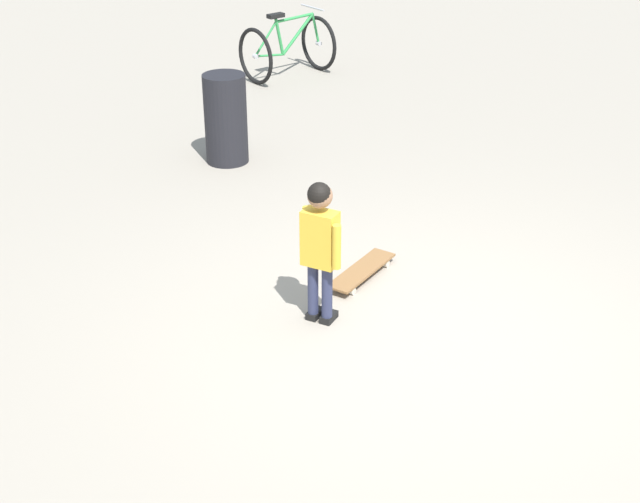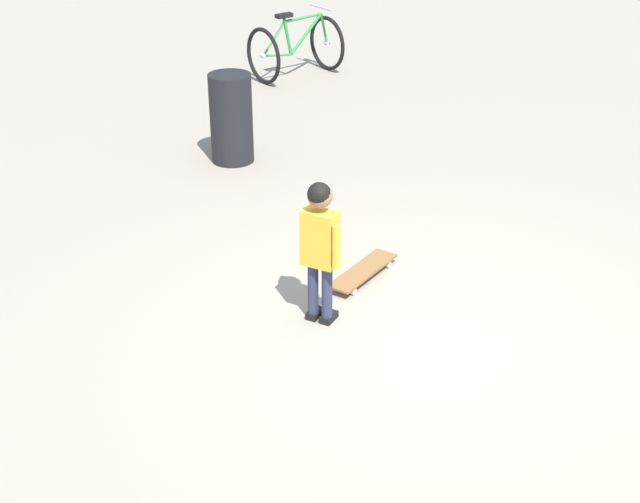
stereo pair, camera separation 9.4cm
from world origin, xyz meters
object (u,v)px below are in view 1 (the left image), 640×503
child_person (320,237)px  skateboard (362,271)px  trash_bin (226,119)px  bicycle_mid (288,48)px

child_person → skateboard: bearing=40.6°
child_person → skateboard: 0.92m
trash_bin → child_person: bearing=-95.1°
child_person → skateboard: child_person is taller
skateboard → bicycle_mid: 5.44m
skateboard → bicycle_mid: (1.35, 5.26, 0.32)m
child_person → trash_bin: size_ratio=1.19×
skateboard → bicycle_mid: bearing=75.6°
trash_bin → bicycle_mid: bearing=57.9°
skateboard → trash_bin: trash_bin is taller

